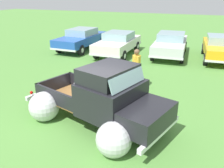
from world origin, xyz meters
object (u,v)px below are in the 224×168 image
show_car_0 (81,38)px  spectator_0 (136,67)px  show_car_1 (118,43)px  show_car_3 (221,47)px  vintage_pickup_truck (105,103)px  show_car_2 (170,43)px

show_car_0 → spectator_0: size_ratio=2.75×
show_car_1 → show_car_3: same height
vintage_pickup_truck → show_car_3: size_ratio=1.14×
show_car_0 → spectator_0: spectator_0 is taller
show_car_3 → spectator_0: (-3.40, -6.19, 0.19)m
show_car_2 → show_car_1: bearing=-75.7°
show_car_3 → spectator_0: spectator_0 is taller
show_car_2 → show_car_0: bearing=-88.3°
show_car_2 → spectator_0: size_ratio=2.79×
show_car_0 → show_car_1: size_ratio=1.07×
show_car_2 → show_car_3: 2.92m
vintage_pickup_truck → spectator_0: size_ratio=2.91×
show_car_1 → vintage_pickup_truck: bearing=17.8°
vintage_pickup_truck → show_car_1: (-2.62, 8.27, 0.03)m
show_car_2 → spectator_0: 6.17m
show_car_0 → show_car_3: bearing=94.8°
show_car_3 → show_car_2: bearing=-92.9°
show_car_1 → show_car_2: 3.32m
show_car_1 → spectator_0: bearing=27.7°
show_car_0 → show_car_2: same height
vintage_pickup_truck → show_car_0: 10.37m
show_car_1 → spectator_0: spectator_0 is taller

